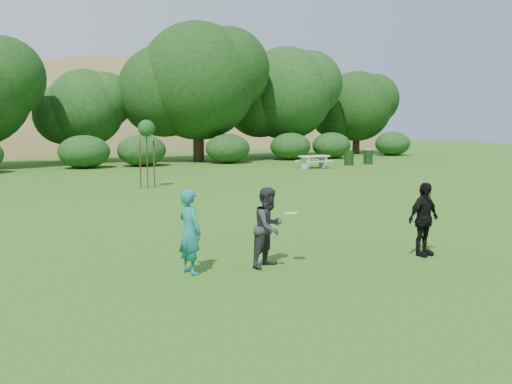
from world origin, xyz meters
TOP-DOWN VIEW (x-y plane):
  - ground at (0.00, 0.00)m, footprint 120.00×120.00m
  - player_teal at (-2.70, 0.79)m, footprint 0.47×0.63m
  - player_grey at (-1.19, 0.49)m, footprint 0.91×0.82m
  - player_black at (2.03, -0.36)m, footprint 0.94×0.48m
  - trash_can_near at (16.84, 19.88)m, footprint 0.60×0.60m
  - frisbee at (-0.83, 0.27)m, footprint 0.27×0.27m
  - sapling at (1.29, 14.15)m, footprint 0.70×0.70m
  - picnic_table at (13.49, 19.08)m, footprint 1.80×1.48m
  - trash_can_lidded at (18.49, 19.93)m, footprint 0.60×0.60m
  - tree_row at (3.23, 28.68)m, footprint 53.92×10.38m

SIDE VIEW (x-z plane):
  - ground at x=0.00m, z-range 0.00..0.00m
  - trash_can_near at x=16.84m, z-range 0.00..0.90m
  - picnic_table at x=13.49m, z-range 0.14..0.90m
  - trash_can_lidded at x=18.49m, z-range 0.02..1.07m
  - player_black at x=2.03m, z-range 0.00..1.53m
  - player_grey at x=-1.19m, z-range 0.00..1.53m
  - player_teal at x=-2.70m, z-range 0.00..1.56m
  - frisbee at x=-0.83m, z-range 1.00..1.07m
  - sapling at x=1.29m, z-range 0.99..3.84m
  - tree_row at x=3.23m, z-range 0.06..9.69m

